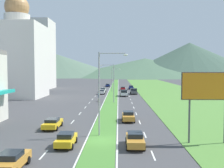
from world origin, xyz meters
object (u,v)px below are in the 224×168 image
object	(u,v)px
car_4	(131,87)
car_9	(103,90)
street_lamp_mid	(112,80)
motorcycle_rider	(99,98)
car_5	(123,88)
street_lamp_far	(113,78)
car_6	(53,123)
car_7	(66,139)
pickup_truck_0	(134,91)
pickup_truck_1	(124,93)
car_1	(135,140)
car_3	(128,116)
car_0	(102,92)
car_2	(11,160)
billboard_roadside	(208,89)
car_8	(108,85)
street_lamp_near	(102,88)

from	to	relation	value
car_4	car_9	distance (m)	17.65
street_lamp_mid	motorcycle_rider	distance (m)	6.33
car_5	car_9	xyz separation A→B (m)	(-7.19, -9.07, 0.06)
street_lamp_far	car_6	xyz separation A→B (m)	(-6.85, -59.55, -4.19)
car_7	car_6	bearing A→B (deg)	23.17
pickup_truck_0	pickup_truck_1	bearing A→B (deg)	-26.60
car_9	car_1	bearing A→B (deg)	-173.73
car_9	pickup_truck_0	bearing A→B (deg)	-126.27
street_lamp_mid	car_5	distance (m)	38.87
car_6	pickup_truck_0	size ratio (longest dim) A/B	0.87
car_3	motorcycle_rider	world-z (taller)	motorcycle_rider
car_4	street_lamp_far	bearing A→B (deg)	-31.06
car_0	car_5	world-z (taller)	car_0
car_0	car_9	world-z (taller)	car_9
car_1	car_6	bearing A→B (deg)	-127.47
car_4	car_5	xyz separation A→B (m)	(-3.40, -5.04, -0.07)
car_2	pickup_truck_0	bearing A→B (deg)	-11.77
motorcycle_rider	billboard_roadside	bearing A→B (deg)	-158.73
car_3	car_7	world-z (taller)	car_3
car_8	motorcycle_rider	size ratio (longest dim) A/B	2.32
car_6	car_2	bearing A→B (deg)	-178.34
car_2	motorcycle_rider	size ratio (longest dim) A/B	2.14
car_2	car_6	world-z (taller)	car_2
billboard_roadside	car_3	world-z (taller)	billboard_roadside
pickup_truck_1	car_1	bearing A→B (deg)	0.08
car_2	car_8	size ratio (longest dim) A/B	0.92
car_1	billboard_roadside	bearing A→B (deg)	100.11
car_5	car_9	size ratio (longest dim) A/B	1.04
car_0	car_8	bearing A→B (deg)	-0.56
car_5	car_6	bearing A→B (deg)	-9.08
car_8	car_9	world-z (taller)	car_9
street_lamp_mid	car_9	bearing A→B (deg)	97.70
pickup_truck_1	car_2	bearing A→B (deg)	-9.94
street_lamp_far	billboard_roadside	size ratio (longest dim) A/B	1.09
car_3	car_8	bearing A→B (deg)	-175.40
car_5	car_7	size ratio (longest dim) A/B	1.15
car_3	pickup_truck_1	distance (m)	37.85
street_lamp_near	car_2	size ratio (longest dim) A/B	2.35
street_lamp_near	car_4	world-z (taller)	street_lamp_near
car_2	pickup_truck_1	bearing A→B (deg)	-9.94
car_8	car_9	bearing A→B (deg)	179.14
billboard_roadside	street_lamp_near	bearing A→B (deg)	165.18
car_7	car_9	size ratio (longest dim) A/B	0.91
street_lamp_far	car_8	bearing A→B (deg)	96.28
pickup_truck_0	pickup_truck_1	world-z (taller)	same
car_6	motorcycle_rider	xyz separation A→B (m)	(3.92, 30.52, 0.03)
street_lamp_mid	car_8	xyz separation A→B (m)	(-3.53, 58.83, -4.65)
car_1	car_3	distance (m)	13.43
pickup_truck_1	motorcycle_rider	xyz separation A→B (m)	(-6.63, -12.63, -0.24)
car_4	motorcycle_rider	size ratio (longest dim) A/B	2.31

